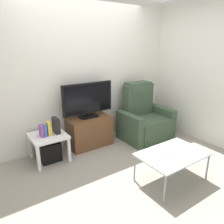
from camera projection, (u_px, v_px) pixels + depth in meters
The scene contains 14 objects.
ground_plane at pixel (120, 165), 3.34m from camera, with size 6.40×6.40×0.00m, color gray.
wall_back at pixel (83, 73), 3.83m from camera, with size 6.40×0.06×2.60m, color silver.
wall_side at pixel (203, 72), 3.94m from camera, with size 0.06×4.48×2.60m, color silver.
tv_stand at pixel (90, 131), 3.90m from camera, with size 0.77×0.41×0.55m.
television at pixel (88, 99), 3.73m from camera, with size 0.94×0.20×0.62m.
recliner_armchair at pixel (144, 119), 4.27m from camera, with size 0.98×0.78×1.08m.
side_table at pixel (48, 139), 3.38m from camera, with size 0.54×0.54×0.44m.
subwoofer_box at pixel (50, 151), 3.45m from camera, with size 0.31×0.31×0.31m, color black.
book_leftmost at pixel (41, 131), 3.26m from camera, with size 0.04×0.12×0.19m, color purple.
book_middle at pixel (45, 130), 3.29m from camera, with size 0.04×0.11×0.18m, color #3366B2.
book_rightmost at pixel (49, 128), 3.32m from camera, with size 0.05×0.10×0.22m, color gold.
game_console at pixel (56, 125), 3.41m from camera, with size 0.07×0.20×0.25m, color black.
coffee_table at pixel (172, 155), 2.85m from camera, with size 0.90×0.60×0.41m.
cell_phone at pixel (163, 154), 2.82m from camera, with size 0.07×0.15×0.01m, color #B7B7BC.
Camera 1 is at (-1.74, -2.35, 1.81)m, focal length 34.32 mm.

